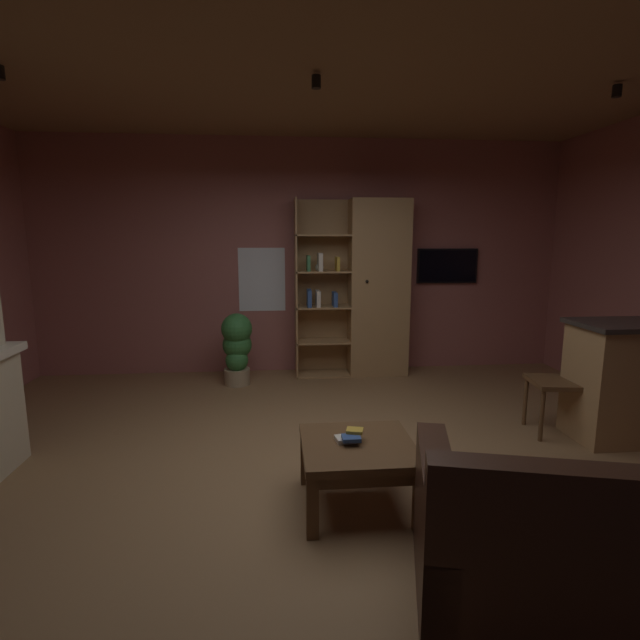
% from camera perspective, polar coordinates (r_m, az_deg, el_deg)
% --- Properties ---
extents(floor, '(6.52, 5.46, 0.02)m').
position_cam_1_polar(floor, '(3.71, 0.59, -17.46)').
color(floor, olive).
rests_on(floor, ground).
extents(wall_back, '(6.64, 0.06, 2.88)m').
position_cam_1_polar(wall_back, '(6.05, -2.05, 7.43)').
color(wall_back, '#9E5B56').
rests_on(wall_back, ground).
extents(ceiling, '(6.52, 5.46, 0.02)m').
position_cam_1_polar(ceiling, '(3.51, 0.69, 29.79)').
color(ceiling, '#8E6B47').
extents(window_pane_back, '(0.58, 0.01, 0.79)m').
position_cam_1_polar(window_pane_back, '(6.03, -6.93, 4.79)').
color(window_pane_back, white).
extents(bookshelf_cabinet, '(1.37, 0.41, 2.14)m').
position_cam_1_polar(bookshelf_cabinet, '(5.91, 6.03, 3.68)').
color(bookshelf_cabinet, '#A87F51').
rests_on(bookshelf_cabinet, ground).
extents(leather_couch, '(1.77, 1.23, 0.84)m').
position_cam_1_polar(leather_couch, '(2.69, 30.76, -22.54)').
color(leather_couch, '#382116').
rests_on(leather_couch, ground).
extents(coffee_table, '(0.70, 0.70, 0.42)m').
position_cam_1_polar(coffee_table, '(3.13, 4.52, -15.75)').
color(coffee_table, brown).
rests_on(coffee_table, ground).
extents(table_book_0, '(0.14, 0.12, 0.03)m').
position_cam_1_polar(table_book_0, '(3.12, 3.04, -13.95)').
color(table_book_0, beige).
rests_on(table_book_0, coffee_table).
extents(table_book_1, '(0.12, 0.10, 0.02)m').
position_cam_1_polar(table_book_1, '(3.06, 3.74, -13.85)').
color(table_book_1, '#2D4C8C').
rests_on(table_book_1, coffee_table).
extents(table_book_2, '(0.12, 0.11, 0.02)m').
position_cam_1_polar(table_book_2, '(3.12, 4.15, -12.99)').
color(table_book_2, gold).
rests_on(table_book_2, coffee_table).
extents(dining_chair, '(0.47, 0.47, 0.92)m').
position_cam_1_polar(dining_chair, '(4.64, 27.32, -5.78)').
color(dining_chair, brown).
rests_on(dining_chair, ground).
extents(potted_floor_plant, '(0.35, 0.37, 0.83)m').
position_cam_1_polar(potted_floor_plant, '(5.60, -9.86, -3.02)').
color(potted_floor_plant, '#9E896B').
rests_on(potted_floor_plant, ground).
extents(wall_mounted_tv, '(0.78, 0.06, 0.44)m').
position_cam_1_polar(wall_mounted_tv, '(6.37, 14.89, 6.25)').
color(wall_mounted_tv, black).
extents(track_light_spot_1, '(0.07, 0.07, 0.09)m').
position_cam_1_polar(track_light_spot_1, '(3.90, -0.45, 26.47)').
color(track_light_spot_1, black).
extents(track_light_spot_2, '(0.07, 0.07, 0.09)m').
position_cam_1_polar(track_light_spot_2, '(4.71, 31.84, 22.14)').
color(track_light_spot_2, black).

